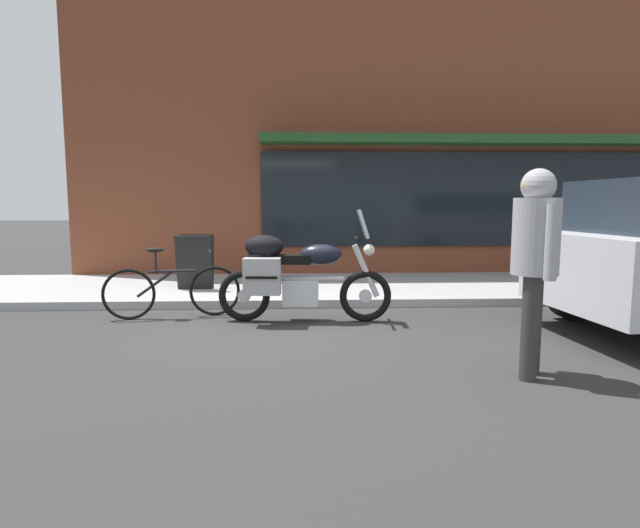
{
  "coord_description": "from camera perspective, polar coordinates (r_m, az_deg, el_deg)",
  "views": [
    {
      "loc": [
        0.32,
        -6.01,
        1.47
      ],
      "look_at": [
        0.6,
        0.44,
        0.7
      ],
      "focal_mm": 28.52,
      "sensor_mm": 36.0,
      "label": 1
    }
  ],
  "objects": [
    {
      "name": "ground_plane",
      "position": [
        6.2,
        -5.4,
        -6.95
      ],
      "size": [
        80.0,
        80.0,
        0.0
      ],
      "primitive_type": "plane",
      "color": "#2F2F2F"
    },
    {
      "name": "touring_motorcycle",
      "position": [
        6.29,
        -2.92,
        -1.11
      ],
      "size": [
        2.16,
        0.62,
        1.4
      ],
      "color": "black",
      "rests_on": "ground_plane"
    },
    {
      "name": "parked_bicycle",
      "position": [
        6.82,
        -16.27,
        -2.82
      ],
      "size": [
        1.7,
        0.52,
        0.92
      ],
      "color": "black",
      "rests_on": "ground_plane"
    },
    {
      "name": "pedestrian_walking",
      "position": [
        4.58,
        22.99,
        1.68
      ],
      "size": [
        0.41,
        0.56,
        1.76
      ],
      "color": "#2E2E2E",
      "rests_on": "ground_plane"
    },
    {
      "name": "sandwich_board_sign",
      "position": [
        8.28,
        -13.82,
        0.23
      ],
      "size": [
        0.55,
        0.4,
        0.86
      ],
      "color": "black",
      "rests_on": "sidewalk_curb"
    }
  ]
}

